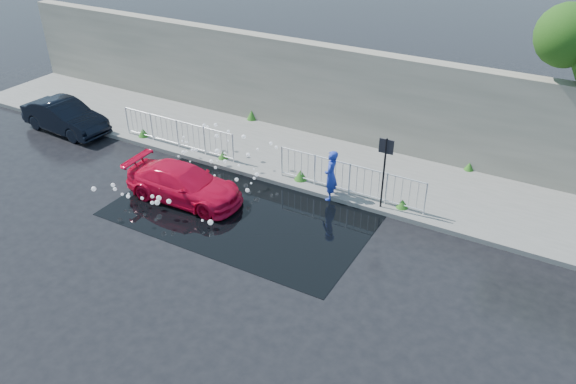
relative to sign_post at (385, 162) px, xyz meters
name	(u,v)px	position (x,y,z in m)	size (l,w,h in m)	color
ground	(213,222)	(-4.20, -3.10, -1.72)	(90.00, 90.00, 0.00)	black
pavement	(293,155)	(-4.20, 1.90, -1.65)	(30.00, 4.00, 0.15)	#5E5E5A
curb	(264,178)	(-4.20, -0.10, -1.64)	(30.00, 0.25, 0.16)	#5E5E5A
retaining_wall	(321,90)	(-4.20, 4.10, 0.18)	(30.00, 0.60, 3.50)	#6D6A5C
puddle	(245,211)	(-3.70, -2.10, -1.72)	(8.00, 5.00, 0.01)	black
sign_post	(385,162)	(0.00, 0.00, 0.00)	(0.45, 0.06, 2.50)	black
railing_left	(177,133)	(-8.20, 0.25, -0.99)	(5.05, 0.05, 1.10)	silver
railing_right	(349,178)	(-1.20, 0.25, -0.99)	(5.05, 0.05, 1.10)	silver
weeds	(278,151)	(-4.58, 1.49, -1.40)	(12.17, 3.93, 0.40)	#155016
water_spray	(197,168)	(-6.00, -1.47, -1.11)	(3.71, 5.61, 1.03)	white
red_car	(184,184)	(-5.77, -2.44, -1.15)	(1.60, 3.93, 1.14)	red
dark_car	(65,117)	(-13.24, -0.60, -1.09)	(1.35, 3.87, 1.28)	black
person	(331,176)	(-1.70, -0.10, -0.87)	(0.62, 0.41, 1.71)	#2236AA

